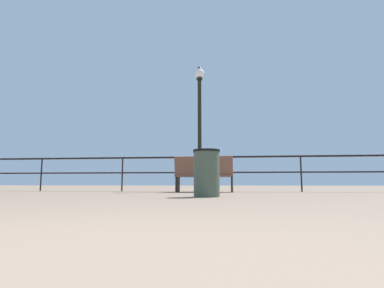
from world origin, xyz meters
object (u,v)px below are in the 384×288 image
at_px(lamppost_center, 200,121).
at_px(bench_near_left, 204,173).
at_px(seagull_on_rail, 213,154).
at_px(trash_bin, 207,173).

bearing_deg(lamppost_center, bench_near_left, -77.70).
bearing_deg(seagull_on_rail, bench_near_left, -106.87).
relative_size(seagull_on_rail, trash_bin, 0.42).
relative_size(bench_near_left, lamppost_center, 0.41).
distance_m(lamppost_center, trash_bin, 4.15).
distance_m(bench_near_left, seagull_on_rail, 0.96).
relative_size(lamppost_center, trash_bin, 4.61).
bearing_deg(bench_near_left, seagull_on_rail, 73.13).
xyz_separation_m(seagull_on_rail, trash_bin, (0.05, -3.56, -0.69)).
bearing_deg(trash_bin, seagull_on_rail, 90.88).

